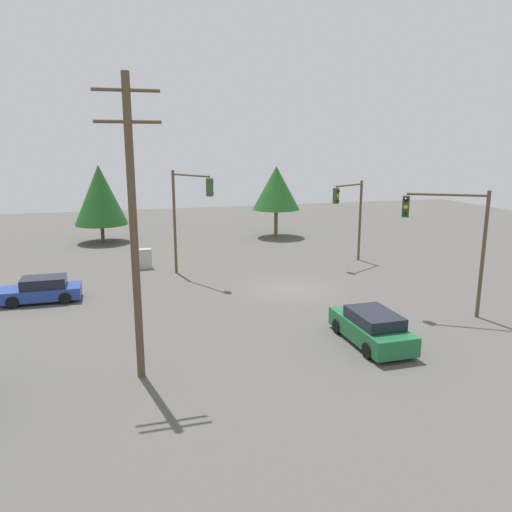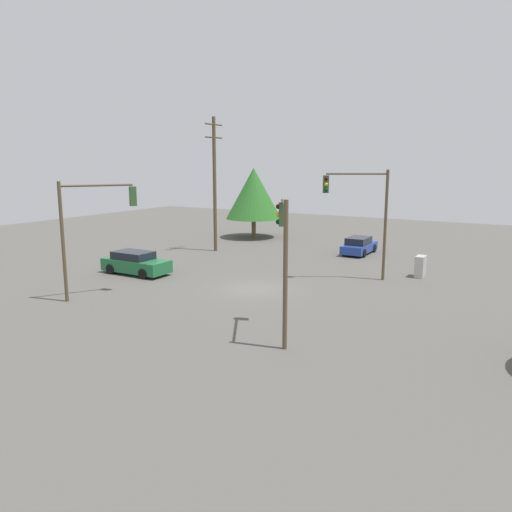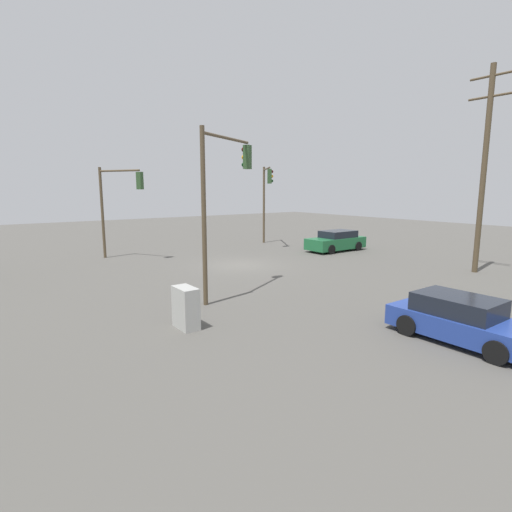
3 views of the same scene
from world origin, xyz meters
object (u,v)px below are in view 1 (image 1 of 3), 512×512
object	(u,v)px
traffic_signal_main	(351,208)
traffic_signal_cross	(188,206)
sedan_blue	(41,290)
sedan_green	(372,328)
traffic_signal_aux	(451,230)
electrical_cabinet	(144,259)

from	to	relation	value
traffic_signal_main	traffic_signal_cross	size ratio (longest dim) A/B	0.86
sedan_blue	sedan_green	xyz separation A→B (m)	(-14.33, 10.24, 0.06)
sedan_green	traffic_signal_aux	world-z (taller)	traffic_signal_aux
sedan_blue	traffic_signal_main	xyz separation A→B (m)	(-20.15, -3.60, 3.34)
traffic_signal_main	traffic_signal_cross	world-z (taller)	traffic_signal_cross
traffic_signal_main	electrical_cabinet	distance (m)	14.86
sedan_blue	traffic_signal_cross	bearing A→B (deg)	-70.79
traffic_signal_cross	traffic_signal_aux	size ratio (longest dim) A/B	1.08
traffic_signal_aux	traffic_signal_cross	bearing A→B (deg)	-13.07
sedan_green	traffic_signal_main	xyz separation A→B (m)	(-5.82, -13.84, 3.28)
sedan_green	traffic_signal_main	world-z (taller)	traffic_signal_main
traffic_signal_cross	traffic_signal_aux	world-z (taller)	traffic_signal_cross
traffic_signal_cross	traffic_signal_aux	xyz separation A→B (m)	(-11.21, 10.90, -0.32)
electrical_cabinet	traffic_signal_aux	bearing A→B (deg)	134.76
sedan_green	traffic_signal_main	bearing A→B (deg)	67.18
sedan_blue	electrical_cabinet	xyz separation A→B (m)	(-5.87, -6.05, 0.03)
sedan_blue	sedan_green	size ratio (longest dim) A/B	0.91
sedan_blue	sedan_green	distance (m)	17.61
electrical_cabinet	traffic_signal_main	bearing A→B (deg)	170.26
sedan_blue	traffic_signal_aux	bearing A→B (deg)	-111.90
sedan_blue	traffic_signal_cross	world-z (taller)	traffic_signal_cross
traffic_signal_cross	electrical_cabinet	bearing A→B (deg)	-167.51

